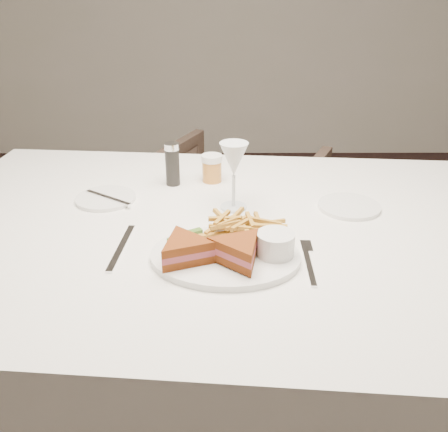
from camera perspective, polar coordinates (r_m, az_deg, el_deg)
name	(u,v)px	position (r m, az deg, el deg)	size (l,w,h in m)	color
ground	(312,388)	(1.86, 9.97, -18.84)	(5.00, 5.00, 0.00)	black
table	(224,346)	(1.42, -0.01, -14.67)	(1.54, 1.03, 0.75)	white
chair_far	(232,216)	(2.16, 0.89, -0.04)	(0.68, 0.63, 0.70)	#49372C
table_setting	(226,222)	(1.14, 0.27, -0.70)	(0.80, 0.67, 0.18)	white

